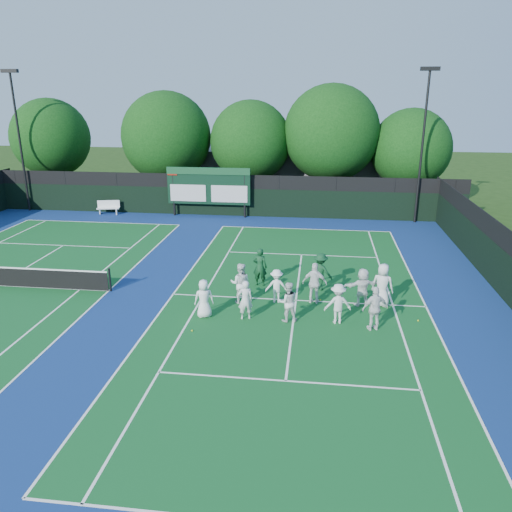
# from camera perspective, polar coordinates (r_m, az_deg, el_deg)

# --- Properties ---
(ground) EXTENTS (120.00, 120.00, 0.00)m
(ground) POSITION_cam_1_polar(r_m,az_deg,el_deg) (20.90, 4.44, -6.18)
(ground) COLOR #1D390F
(ground) RESTS_ON ground
(court_apron) EXTENTS (34.00, 32.00, 0.01)m
(court_apron) POSITION_cam_1_polar(r_m,az_deg,el_deg) (22.83, -10.68, -4.26)
(court_apron) COLOR navy
(court_apron) RESTS_ON ground
(near_court) EXTENTS (11.05, 23.85, 0.01)m
(near_court) POSITION_cam_1_polar(r_m,az_deg,el_deg) (21.81, 4.58, -5.07)
(near_court) COLOR #115421
(near_court) RESTS_ON ground
(back_fence) EXTENTS (34.00, 0.08, 3.00)m
(back_fence) POSITION_cam_1_polar(r_m,az_deg,el_deg) (36.40, -3.71, 6.73)
(back_fence) COLOR black
(back_fence) RESTS_ON ground
(scoreboard) EXTENTS (6.00, 0.21, 3.55)m
(scoreboard) POSITION_cam_1_polar(r_m,az_deg,el_deg) (36.05, -5.46, 7.92)
(scoreboard) COLOR black
(scoreboard) RESTS_ON ground
(clubhouse) EXTENTS (18.00, 6.00, 4.00)m
(clubhouse) POSITION_cam_1_polar(r_m,az_deg,el_deg) (43.61, 3.51, 9.52)
(clubhouse) COLOR #5C5C61
(clubhouse) RESTS_ON ground
(light_pole_left) EXTENTS (1.20, 0.30, 10.12)m
(light_pole_left) POSITION_cam_1_polar(r_m,az_deg,el_deg) (41.05, -25.60, 13.32)
(light_pole_left) COLOR black
(light_pole_left) RESTS_ON ground
(light_pole_right) EXTENTS (1.20, 0.30, 10.12)m
(light_pole_right) POSITION_cam_1_polar(r_m,az_deg,el_deg) (35.43, 18.65, 13.60)
(light_pole_right) COLOR black
(light_pole_right) RESTS_ON ground
(bench) EXTENTS (1.66, 0.78, 1.01)m
(bench) POSITION_cam_1_polar(r_m,az_deg,el_deg) (38.51, -16.52, 5.42)
(bench) COLOR white
(bench) RESTS_ON ground
(tree_a) EXTENTS (6.17, 6.17, 8.18)m
(tree_a) POSITION_cam_1_polar(r_m,az_deg,el_deg) (44.24, -22.16, 12.20)
(tree_a) COLOR black
(tree_a) RESTS_ON ground
(tree_b) EXTENTS (6.93, 6.93, 8.74)m
(tree_b) POSITION_cam_1_polar(r_m,az_deg,el_deg) (40.49, -9.96, 13.02)
(tree_b) COLOR black
(tree_b) RESTS_ON ground
(tree_c) EXTENTS (6.16, 6.16, 8.09)m
(tree_c) POSITION_cam_1_polar(r_m,az_deg,el_deg) (39.11, -0.38, 12.74)
(tree_c) COLOR black
(tree_c) RESTS_ON ground
(tree_d) EXTENTS (7.14, 7.14, 9.25)m
(tree_d) POSITION_cam_1_polar(r_m,az_deg,el_deg) (38.73, 8.84, 13.44)
(tree_d) COLOR black
(tree_d) RESTS_ON ground
(tree_e) EXTENTS (5.86, 5.86, 7.54)m
(tree_e) POSITION_cam_1_polar(r_m,az_deg,el_deg) (39.41, 17.46, 11.40)
(tree_e) COLOR black
(tree_e) RESTS_ON ground
(tennis_ball_0) EXTENTS (0.07, 0.07, 0.07)m
(tennis_ball_0) POSITION_cam_1_polar(r_m,az_deg,el_deg) (19.22, -7.32, -8.46)
(tennis_ball_0) COLOR #D1E01A
(tennis_ball_0) RESTS_ON ground
(tennis_ball_1) EXTENTS (0.07, 0.07, 0.07)m
(tennis_ball_1) POSITION_cam_1_polar(r_m,az_deg,el_deg) (22.79, 6.35, -4.00)
(tennis_ball_1) COLOR #D1E01A
(tennis_ball_1) RESTS_ON ground
(tennis_ball_2) EXTENTS (0.07, 0.07, 0.07)m
(tennis_ball_2) POSITION_cam_1_polar(r_m,az_deg,el_deg) (20.86, 18.05, -7.03)
(tennis_ball_2) COLOR #D1E01A
(tennis_ball_2) RESTS_ON ground
(tennis_ball_3) EXTENTS (0.07, 0.07, 0.07)m
(tennis_ball_3) POSITION_cam_1_polar(r_m,az_deg,el_deg) (21.53, -6.14, -5.37)
(tennis_ball_3) COLOR #D1E01A
(tennis_ball_3) RESTS_ON ground
(tennis_ball_5) EXTENTS (0.07, 0.07, 0.07)m
(tennis_ball_5) POSITION_cam_1_polar(r_m,az_deg,el_deg) (21.88, 7.36, -5.02)
(tennis_ball_5) COLOR #D1E01A
(tennis_ball_5) RESTS_ON ground
(player_front_0) EXTENTS (0.89, 0.70, 1.58)m
(player_front_0) POSITION_cam_1_polar(r_m,az_deg,el_deg) (20.04, -5.96, -4.86)
(player_front_0) COLOR white
(player_front_0) RESTS_ON ground
(player_front_1) EXTENTS (0.68, 0.54, 1.63)m
(player_front_1) POSITION_cam_1_polar(r_m,az_deg,el_deg) (19.75, -1.23, -5.05)
(player_front_1) COLOR silver
(player_front_1) RESTS_ON ground
(player_front_2) EXTENTS (0.92, 0.79, 1.63)m
(player_front_2) POSITION_cam_1_polar(r_m,az_deg,el_deg) (19.61, 3.65, -5.25)
(player_front_2) COLOR silver
(player_front_2) RESTS_ON ground
(player_front_3) EXTENTS (1.14, 0.78, 1.63)m
(player_front_3) POSITION_cam_1_polar(r_m,az_deg,el_deg) (19.67, 9.35, -5.41)
(player_front_3) COLOR silver
(player_front_3) RESTS_ON ground
(player_front_4) EXTENTS (1.11, 0.74, 1.75)m
(player_front_4) POSITION_cam_1_polar(r_m,az_deg,el_deg) (19.37, 13.44, -5.86)
(player_front_4) COLOR silver
(player_front_4) RESTS_ON ground
(player_back_0) EXTENTS (0.88, 0.69, 1.77)m
(player_back_0) POSITION_cam_1_polar(r_m,az_deg,el_deg) (21.24, -1.79, -3.12)
(player_back_0) COLOR white
(player_back_0) RESTS_ON ground
(player_back_1) EXTENTS (1.03, 0.68, 1.48)m
(player_back_1) POSITION_cam_1_polar(r_m,az_deg,el_deg) (21.34, 2.36, -3.45)
(player_back_1) COLOR white
(player_back_1) RESTS_ON ground
(player_back_2) EXTENTS (1.10, 0.56, 1.80)m
(player_back_2) POSITION_cam_1_polar(r_m,az_deg,el_deg) (21.34, 6.73, -3.10)
(player_back_2) COLOR white
(player_back_2) RESTS_ON ground
(player_back_3) EXTENTS (1.61, 0.96, 1.65)m
(player_back_3) POSITION_cam_1_polar(r_m,az_deg,el_deg) (21.45, 12.06, -3.49)
(player_back_3) COLOR white
(player_back_3) RESTS_ON ground
(player_back_4) EXTENTS (1.05, 0.85, 1.87)m
(player_back_4) POSITION_cam_1_polar(r_m,az_deg,el_deg) (21.55, 14.24, -3.24)
(player_back_4) COLOR silver
(player_back_4) RESTS_ON ground
(coach_left) EXTENTS (0.70, 0.50, 1.82)m
(coach_left) POSITION_cam_1_polar(r_m,az_deg,el_deg) (23.09, 0.45, -1.26)
(coach_left) COLOR #103D1E
(coach_left) RESTS_ON ground
(coach_right) EXTENTS (1.28, 1.00, 1.74)m
(coach_right) POSITION_cam_1_polar(r_m,az_deg,el_deg) (22.78, 7.37, -1.80)
(coach_right) COLOR #103C1F
(coach_right) RESTS_ON ground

